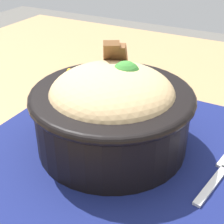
% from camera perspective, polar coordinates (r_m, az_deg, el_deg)
% --- Properties ---
extents(table, '(1.15, 0.97, 0.71)m').
position_cam_1_polar(table, '(0.49, 5.57, -11.07)').
color(table, '#99754C').
rests_on(table, ground_plane).
extents(placemat, '(0.39, 0.35, 0.00)m').
position_cam_1_polar(placemat, '(0.43, 3.39, -6.57)').
color(placemat, '#11194C').
rests_on(placemat, table).
extents(bowl, '(0.22, 0.22, 0.13)m').
position_cam_1_polar(bowl, '(0.41, 0.02, 0.60)').
color(bowl, black).
rests_on(bowl, placemat).
extents(fork, '(0.04, 0.13, 0.00)m').
position_cam_1_polar(fork, '(0.42, 18.63, -9.58)').
color(fork, silver).
rests_on(fork, placemat).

